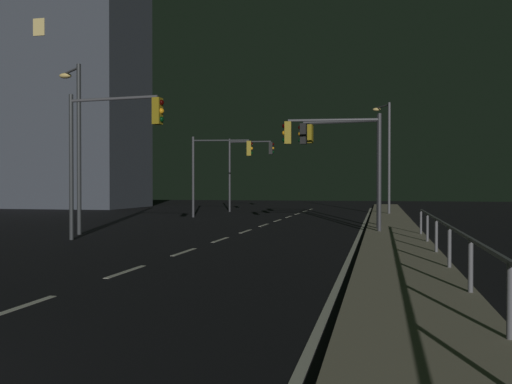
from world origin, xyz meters
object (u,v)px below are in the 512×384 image
traffic_light_near_right (248,161)px  traffic_light_far_center (335,148)px  street_lamp_corner (387,147)px  traffic_light_overhead_east (219,160)px  building_distant (17,75)px  traffic_light_mid_left (342,149)px  street_lamp_far_end (76,133)px  traffic_light_far_left (346,149)px  traffic_light_mid_right (110,136)px

traffic_light_near_right → traffic_light_far_center: bearing=-66.2°
traffic_light_far_center → street_lamp_corner: 16.06m
traffic_light_overhead_east → street_lamp_corner: street_lamp_corner is taller
building_distant → traffic_light_overhead_east: bearing=-28.3°
traffic_light_mid_left → street_lamp_far_end: street_lamp_far_end is taller
traffic_light_near_right → street_lamp_corner: 10.96m
traffic_light_far_left → traffic_light_near_right: bearing=120.5°
traffic_light_near_right → street_lamp_corner: size_ratio=0.75×
traffic_light_far_left → street_lamp_corner: size_ratio=0.70×
traffic_light_far_center → street_lamp_corner: street_lamp_corner is taller
traffic_light_overhead_east → street_lamp_far_end: (-2.38, -13.30, 0.60)m
traffic_light_near_right → traffic_light_far_left: bearing=-59.5°
traffic_light_mid_left → street_lamp_corner: (2.13, 14.08, 0.99)m
traffic_light_far_center → street_lamp_corner: (2.31, 15.85, 1.06)m
traffic_light_mid_right → street_lamp_corner: street_lamp_corner is taller
traffic_light_mid_right → traffic_light_far_left: bearing=48.9°
traffic_light_far_center → traffic_light_mid_right: bearing=-148.0°
traffic_light_mid_left → building_distant: building_distant is taller
traffic_light_mid_right → building_distant: 39.11m
traffic_light_far_left → traffic_light_mid_right: 12.24m
street_lamp_corner → street_lamp_far_end: street_lamp_corner is taller
street_lamp_far_end → traffic_light_overhead_east: bearing=79.9°
traffic_light_far_center → street_lamp_far_end: 10.97m
traffic_light_mid_right → building_distant: (-24.80, 28.89, 8.94)m
traffic_light_near_right → street_lamp_far_end: 21.25m
traffic_light_near_right → traffic_light_mid_left: (8.43, -16.89, -0.30)m
street_lamp_corner → traffic_light_overhead_east: bearing=-154.8°
traffic_light_near_right → traffic_light_overhead_east: 7.81m
traffic_light_far_left → building_distant: 39.30m
traffic_light_mid_left → building_distant: 40.66m
traffic_light_overhead_east → traffic_light_mid_right: (0.44, -15.77, 0.17)m
street_lamp_far_end → building_distant: bearing=129.8°
traffic_light_mid_right → street_lamp_corner: 23.14m
traffic_light_mid_right → traffic_light_near_right: bearing=91.0°
traffic_light_mid_right → traffic_light_overhead_east: bearing=91.6°
traffic_light_near_right → traffic_light_mid_right: 23.58m
traffic_light_mid_left → street_lamp_far_end: 11.66m
traffic_light_mid_left → traffic_light_far_left: traffic_light_far_left is taller
traffic_light_mid_right → street_lamp_far_end: street_lamp_far_end is taller
traffic_light_overhead_east → street_lamp_far_end: size_ratio=0.73×
traffic_light_near_right → street_lamp_corner: bearing=-14.9°
traffic_light_near_right → traffic_light_mid_left: size_ratio=1.13×
traffic_light_mid_left → traffic_light_far_left: size_ratio=0.95×
traffic_light_mid_left → traffic_light_mid_right: bearing=-140.2°
traffic_light_far_left → street_lamp_corner: (2.13, 11.53, 0.82)m
traffic_light_mid_right → street_lamp_far_end: size_ratio=0.77×
traffic_light_near_right → street_lamp_far_end: size_ratio=0.81×
traffic_light_mid_left → street_lamp_far_end: bearing=-158.8°
traffic_light_far_center → building_distant: building_distant is taller
traffic_light_mid_left → building_distant: (-32.83, 22.21, 9.08)m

